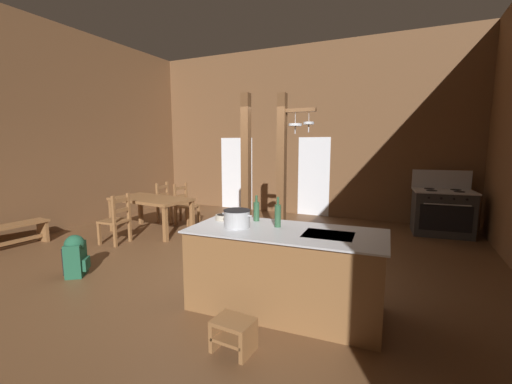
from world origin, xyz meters
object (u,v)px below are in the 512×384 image
Objects in this scene: mixing_bowl_on_counter at (223,217)px; bottle_short_on_counter at (256,211)px; ladderback_chair_near_window at (116,220)px; ladderback_chair_at_table_end at (167,203)px; bench_along_left_wall at (4,234)px; bottle_tall_on_counter at (278,215)px; kitchen_island at (285,270)px; ladderback_chair_by_post at (185,205)px; stove_range at (442,212)px; step_stool at (233,332)px; backpack at (75,254)px; stockpot_on_counter at (237,218)px; dining_table at (151,202)px.

mixing_bowl_on_counter is 0.43m from bottle_short_on_counter.
ladderback_chair_near_window and ladderback_chair_at_table_end have the same top height.
bottle_tall_on_counter is (5.09, 0.21, 0.76)m from bench_along_left_wall.
bottle_short_on_counter is at bearing 150.17° from kitchen_island.
ladderback_chair_by_post is 5.03× the size of mixing_bowl_on_counter.
mixing_bowl_on_counter is (2.67, -2.77, 0.51)m from ladderback_chair_by_post.
step_stool is (-2.05, -5.29, -0.30)m from stove_range.
ladderback_chair_at_table_end is at bearing 107.74° from backpack.
kitchen_island is 2.32× the size of ladderback_chair_near_window.
stove_range is (1.89, 4.36, 0.02)m from kitchen_island.
stove_range is at bearing 61.38° from stockpot_on_counter.
dining_table is 2.58m from bench_along_left_wall.
kitchen_island is 5.01m from ladderback_chair_at_table_end.
ladderback_chair_at_table_end is at bearing -178.63° from ladderback_chair_by_post.
ladderback_chair_at_table_end is 4.25m from mixing_bowl_on_counter.
ladderback_chair_at_table_end is at bearing 144.58° from kitchen_island.
bottle_tall_on_counter is at bearing -14.62° from ladderback_chair_near_window.
stockpot_on_counter reaches higher than ladderback_chair_at_table_end.
mixing_bowl_on_counter reaches higher than ladderback_chair_near_window.
dining_table is 1.22× the size of bench_along_left_wall.
ladderback_chair_at_table_end is 3.22m from bench_along_left_wall.
mixing_bowl_on_counter is at bearing 124.13° from step_stool.
bottle_short_on_counter reaches higher than ladderback_chair_near_window.
ladderback_chair_by_post is at bearing 133.96° from mixing_bowl_on_counter.
dining_table is at bearing 152.50° from bottle_tall_on_counter.
bottle_short_on_counter is at bearing -120.10° from stove_range.
ladderback_chair_near_window and ladderback_chair_by_post have the same top height.
bottle_tall_on_counter reaches higher than mixing_bowl_on_counter.
bottle_short_on_counter reaches higher than kitchen_island.
ladderback_chair_near_window is 1.00× the size of ladderback_chair_at_table_end.
stove_range is at bearing 56.65° from mixing_bowl_on_counter.
kitchen_island reaches higher than dining_table.
ladderback_chair_by_post is (-3.55, 2.92, -0.01)m from kitchen_island.
mixing_bowl_on_counter reaches higher than kitchen_island.
stove_range is 5.68m from step_stool.
stove_range is 3.51× the size of stockpot_on_counter.
bench_along_left_wall is 2.19m from backpack.
ladderback_chair_at_table_end is (-3.92, 3.83, 0.27)m from step_stool.
mixing_bowl_on_counter is at bearing 3.32° from bench_along_left_wall.
step_stool is 5.13m from bench_along_left_wall.
stockpot_on_counter reaches higher than ladderback_chair_near_window.
ladderback_chair_near_window is 5.03× the size of mixing_bowl_on_counter.
kitchen_island is 11.68× the size of mixing_bowl_on_counter.
dining_table is 1.86× the size of ladderback_chair_by_post.
mixing_bowl_on_counter reaches higher than bench_along_left_wall.
backpack is at bearing -174.73° from stockpot_on_counter.
ladderback_chair_by_post is 3.88m from mixing_bowl_on_counter.
stove_range is at bearing 66.60° from kitchen_island.
bottle_short_on_counter is at bearing -27.62° from dining_table.
ladderback_chair_by_post is (-5.44, -1.45, -0.03)m from stove_range.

